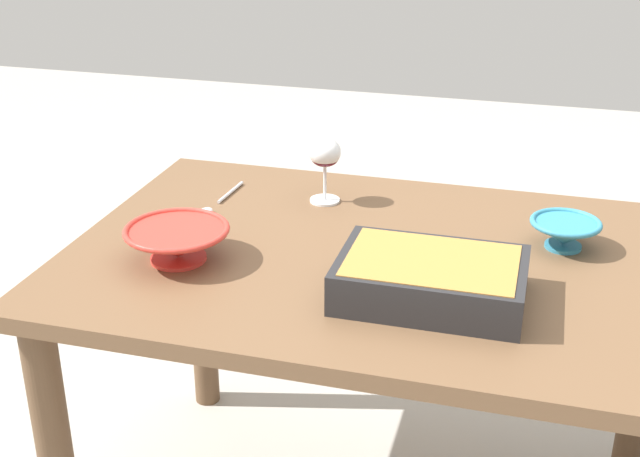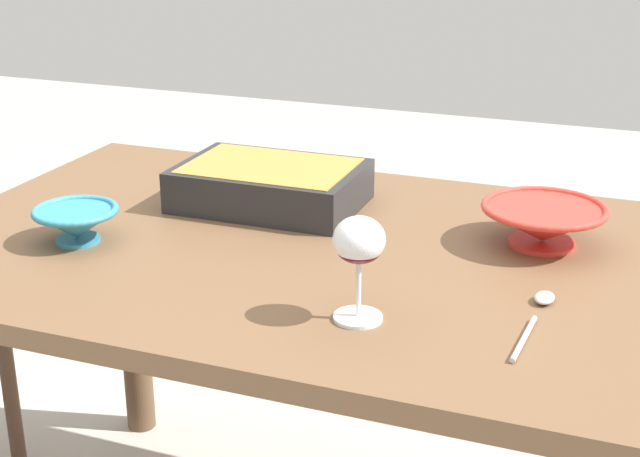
% 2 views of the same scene
% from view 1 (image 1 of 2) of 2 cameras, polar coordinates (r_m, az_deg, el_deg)
% --- Properties ---
extents(dining_table, '(1.34, 0.90, 0.74)m').
position_cam_1_polar(dining_table, '(1.85, 4.22, -4.90)').
color(dining_table, brown).
rests_on(dining_table, ground_plane).
extents(wine_glass, '(0.08, 0.08, 0.16)m').
position_cam_1_polar(wine_glass, '(2.02, 0.34, 4.84)').
color(wine_glass, white).
rests_on(wine_glass, dining_table).
extents(casserole_dish, '(0.35, 0.24, 0.08)m').
position_cam_1_polar(casserole_dish, '(1.62, 7.46, -3.26)').
color(casserole_dish, '#262628').
rests_on(casserole_dish, dining_table).
extents(mixing_bowl, '(0.22, 0.22, 0.07)m').
position_cam_1_polar(mixing_bowl, '(1.78, -9.55, -0.86)').
color(mixing_bowl, red).
rests_on(mixing_bowl, dining_table).
extents(small_bowl, '(0.15, 0.15, 0.06)m').
position_cam_1_polar(small_bowl, '(1.88, 16.09, -0.21)').
color(small_bowl, teal).
rests_on(small_bowl, dining_table).
extents(serving_spoon, '(0.03, 0.23, 0.01)m').
position_cam_1_polar(serving_spoon, '(2.04, -7.12, 1.58)').
color(serving_spoon, silver).
rests_on(serving_spoon, dining_table).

